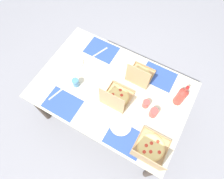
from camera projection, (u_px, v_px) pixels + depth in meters
The scene contains 18 objects.
ground_plane at pixel (112, 113), 2.74m from camera, with size 6.00×6.00×0.00m, color gray.
dining_table at pixel (112, 93), 2.16m from camera, with size 1.60×1.07×0.74m.
placemat_near_left at pixel (158, 76), 2.14m from camera, with size 0.36×0.26×0.00m, color #2D4C9E.
placemat_near_right at pixel (101, 50), 2.30m from camera, with size 0.36×0.26×0.00m, color #2D4C9E.
placemat_far_left at pixel (125, 139), 1.85m from camera, with size 0.36×0.26×0.00m, color #2D4C9E.
placemat_far_right at pixel (62, 104), 2.00m from camera, with size 0.36×0.26×0.00m, color #2D4C9E.
pizza_box_corner_left at pixel (116, 98), 1.98m from camera, with size 0.27×0.27×0.30m.
pizza_box_center at pixel (140, 75), 2.10m from camera, with size 0.25×0.25×0.29m.
pizza_box_edge_far at pixel (150, 150), 1.75m from camera, with size 0.29×0.31×0.33m.
plate_middle at pixel (121, 125), 1.89m from camera, with size 0.21×0.21×0.02m.
plate_near_left at pixel (73, 63), 2.21m from camera, with size 0.22×0.22×0.02m.
soda_bottle at pixel (181, 96), 1.89m from camera, with size 0.09×0.09×0.32m.
cup_spare at pixel (146, 104), 1.95m from camera, with size 0.07×0.07×0.09m, color #BF4742.
cup_dark at pixel (153, 113), 1.90m from camera, with size 0.08×0.08×0.11m, color #BF4742.
cup_clear_left at pixel (76, 83), 2.05m from camera, with size 0.07×0.07×0.10m, color teal.
knife_by_near_left at pixel (100, 52), 2.28m from camera, with size 0.21×0.02×0.01m, color #B7B7BC.
fork_by_far_right at pixel (56, 94), 2.05m from camera, with size 0.19×0.02×0.01m, color #B7B7BC.
fork_by_far_left at pixel (103, 75), 2.14m from camera, with size 0.19×0.02×0.01m, color #B7B7BC.
Camera 1 is at (-0.45, 0.79, 2.61)m, focal length 31.69 mm.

